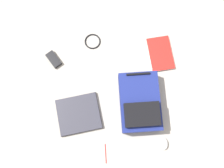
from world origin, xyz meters
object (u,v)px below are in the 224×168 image
(pen_black, at_px, (106,154))
(backpack, at_px, (140,103))
(book_manual, at_px, (160,54))
(computer_mouse, at_px, (163,143))
(power_brick, at_px, (54,59))
(laptop, at_px, (79,114))
(cable_coil, at_px, (93,41))

(pen_black, bearing_deg, backpack, 37.38)
(book_manual, height_order, pen_black, book_manual)
(computer_mouse, distance_m, pen_black, 0.43)
(computer_mouse, bearing_deg, power_brick, 134.41)
(laptop, bearing_deg, cable_coil, 62.93)
(power_brick, xyz_separation_m, pen_black, (0.17, -0.81, -0.01))
(laptop, xyz_separation_m, cable_coil, (0.27, 0.52, -0.01))
(laptop, distance_m, power_brick, 0.48)
(backpack, relative_size, cable_coil, 3.81)
(backpack, bearing_deg, cable_coil, 107.41)
(laptop, relative_size, computer_mouse, 3.69)
(laptop, bearing_deg, power_brick, 98.04)
(cable_coil, xyz_separation_m, power_brick, (-0.33, -0.05, 0.01))
(backpack, bearing_deg, book_manual, 48.41)
(power_brick, height_order, pen_black, power_brick)
(computer_mouse, xyz_separation_m, pen_black, (-0.42, 0.06, -0.02))
(laptop, height_order, power_brick, laptop)
(backpack, bearing_deg, computer_mouse, -76.97)
(book_manual, bearing_deg, pen_black, -137.09)
(backpack, xyz_separation_m, laptop, (-0.45, 0.07, -0.06))
(laptop, distance_m, pen_black, 0.35)
(book_manual, distance_m, power_brick, 0.84)
(backpack, xyz_separation_m, book_manual, (0.29, 0.33, -0.06))
(computer_mouse, xyz_separation_m, power_brick, (-0.60, 0.87, -0.01))
(power_brick, bearing_deg, computer_mouse, -55.44)
(book_manual, bearing_deg, cable_coil, 151.11)
(laptop, bearing_deg, backpack, -8.81)
(laptop, relative_size, power_brick, 2.57)
(power_brick, bearing_deg, pen_black, -77.89)
(cable_coil, bearing_deg, laptop, -117.07)
(computer_mouse, bearing_deg, book_manual, 81.43)
(power_brick, distance_m, pen_black, 0.83)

